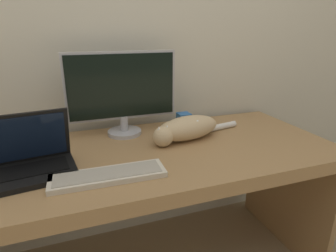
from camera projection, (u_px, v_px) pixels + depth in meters
name	position (u px, v px, depth m)	size (l,w,h in m)	color
wall_back	(116.00, 12.00, 1.42)	(6.40, 0.06, 2.60)	beige
desk	(141.00, 178.00, 1.28)	(1.79, 0.73, 0.70)	#A37A4C
monitor	(122.00, 92.00, 1.37)	(0.54, 0.17, 0.41)	#B2B2B7
laptop	(32.00, 161.00, 1.04)	(0.32, 0.26, 0.23)	black
external_keyboard	(109.00, 175.00, 1.01)	(0.41, 0.13, 0.02)	beige
cat	(186.00, 128.00, 1.35)	(0.51, 0.20, 0.12)	#D1B284
small_toy	(184.00, 119.00, 1.57)	(0.07, 0.07, 0.07)	#2D6BB7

